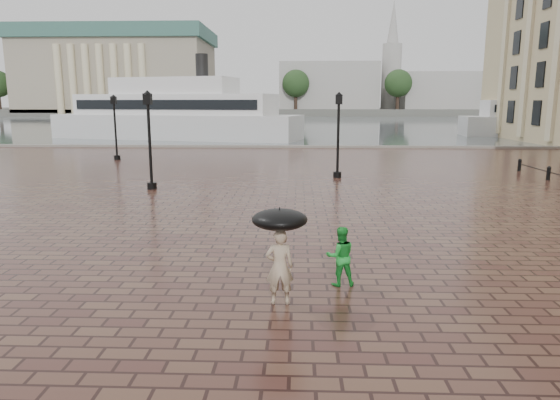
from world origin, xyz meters
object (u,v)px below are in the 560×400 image
at_px(street_lamps, 195,132).
at_px(adult_pedestrian, 280,267).
at_px(child_pedestrian, 340,256).
at_px(ferry_near, 176,114).

xyz_separation_m(street_lamps, adult_pedestrian, (5.52, -18.72, -1.55)).
bearing_deg(child_pedestrian, ferry_near, -81.09).
height_order(adult_pedestrian, ferry_near, ferry_near).
xyz_separation_m(adult_pedestrian, ferry_near, (-13.24, 46.02, 1.96)).
relative_size(street_lamps, adult_pedestrian, 10.00).
bearing_deg(ferry_near, street_lamps, -60.32).
distance_m(adult_pedestrian, ferry_near, 47.93).
relative_size(child_pedestrian, ferry_near, 0.05).
distance_m(adult_pedestrian, child_pedestrian, 1.70).
bearing_deg(ferry_near, child_pedestrian, -58.18).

